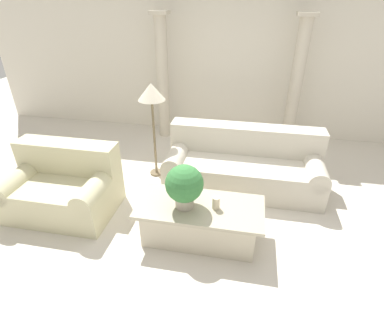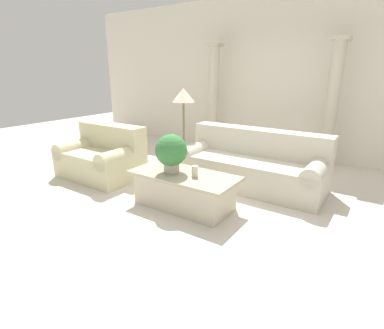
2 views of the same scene
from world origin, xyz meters
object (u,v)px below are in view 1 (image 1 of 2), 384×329
Objects in this scene: sofa_long at (243,165)px; loveseat at (63,186)px; coffee_table at (200,221)px; floor_lamp at (152,97)px; potted_plant at (184,185)px.

sofa_long is 2.49m from loveseat.
floor_lamp is at bearing 125.58° from coffee_table.
coffee_table is (-0.43, -1.22, -0.11)m from sofa_long.
floor_lamp is (-0.92, 1.29, 1.03)m from coffee_table.
potted_plant is at bearing -60.47° from floor_lamp.
loveseat reaches higher than coffee_table.
coffee_table is at bearing -54.42° from floor_lamp.
floor_lamp reaches higher than sofa_long.
loveseat is 1.86m from coffee_table.
floor_lamp is (0.92, 1.08, 0.91)m from loveseat.
loveseat is at bearing -130.47° from floor_lamp.
floor_lamp reaches higher than potted_plant.
loveseat is 1.74m from potted_plant.
potted_plant is at bearing -165.24° from coffee_table.
potted_plant is 0.35× the size of floor_lamp.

